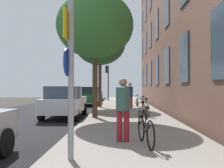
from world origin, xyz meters
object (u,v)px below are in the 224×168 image
Objects in this scene: sign_post at (70,63)px; bicycle_0 at (146,130)px; tree_far at (100,44)px; pedestrian_1 at (130,94)px; pedestrian_0 at (123,105)px; bicycle_2 at (146,109)px; car_3 at (94,93)px; tree_near at (95,26)px; car_1 at (65,101)px; bicycle_3 at (143,105)px; bicycle_4 at (137,102)px; car_2 at (88,96)px; pedestrian_2 at (126,94)px; bicycle_1 at (142,116)px; traffic_light at (107,77)px.

bicycle_0 is (1.67, 1.21, -1.57)m from sign_post.
tree_far is 3.56× the size of pedestrian_1.
pedestrian_0 is 0.95× the size of pedestrian_1.
car_3 reaches higher than bicycle_2.
bicycle_2 is 0.41× the size of car_3.
bicycle_2 is at bearing -82.15° from pedestrian_1.
tree_near is 3.57× the size of pedestrian_0.
car_1 is at bearing 103.77° from sign_post.
tree_near is 6.08m from bicycle_3.
car_2 reaches higher than bicycle_4.
bicycle_4 is 1.96m from pedestrian_1.
bicycle_2 is 7.91m from pedestrian_2.
tree_far is 5.29m from car_2.
pedestrian_0 reaches higher than car_3.
sign_post reaches higher than bicycle_3.
tree_far is at bearing -67.60° from car_2.
pedestrian_2 reaches higher than car_1.
tree_near is at bearing 91.43° from sign_post.
bicycle_0 is at bearing -76.93° from car_2.
car_3 is (-3.75, 22.95, 0.34)m from bicycle_0.
pedestrian_1 is (0.10, 10.27, 0.63)m from bicycle_0.
car_2 is at bearing 96.22° from sign_post.
bicycle_0 is 23.26m from car_3.
car_2 is 8.34m from car_3.
tree_near is at bearing 104.15° from pedestrian_0.
pedestrian_1 reaches higher than bicycle_1.
tree_far reaches higher than tree_near.
sign_post is 24.28m from car_3.
car_2 is at bearing 128.78° from pedestrian_1.
pedestrian_2 is 3.42m from car_2.
bicycle_3 is at bearing 83.66° from bicycle_1.
traffic_light reaches higher than sign_post.
traffic_light is 0.93× the size of car_3.
bicycle_4 is 0.94× the size of pedestrian_0.
car_1 is (-3.71, 3.29, 0.35)m from bicycle_1.
pedestrian_0 is 1.05× the size of pedestrian_2.
pedestrian_0 is at bearing -106.39° from bicycle_1.
bicycle_0 is 1.01× the size of bicycle_1.
pedestrian_1 reaches higher than bicycle_0.
sign_post is at bearing -100.31° from bicycle_4.
bicycle_2 is at bearing -3.91° from car_1.
bicycle_3 is 1.05× the size of pedestrian_2.
tree_near is 9.31m from pedestrian_2.
pedestrian_0 is (-1.30, -11.61, 0.62)m from bicycle_4.
bicycle_0 is 3.01m from bicycle_1.
sign_post is 7.75m from bicycle_2.
car_3 reaches higher than bicycle_0.
car_2 is at bearing 115.33° from bicycle_2.
tree_far is 1.52× the size of car_1.
car_2 reaches higher than bicycle_1.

